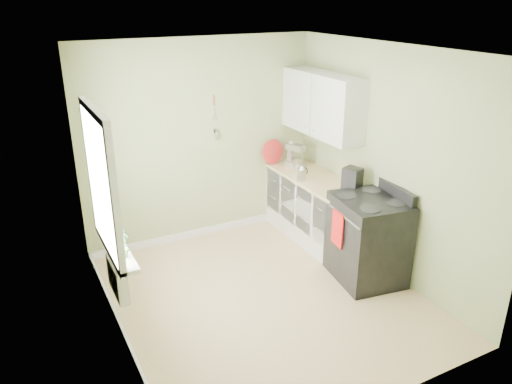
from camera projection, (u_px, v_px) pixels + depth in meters
name	position (u px, v px, depth m)	size (l,w,h in m)	color
floor	(265.00, 298.00, 5.62)	(3.20, 3.60, 0.02)	tan
ceiling	(267.00, 49.00, 4.61)	(3.20, 3.60, 0.02)	white
wall_back	(200.00, 142.00, 6.60)	(3.20, 0.02, 2.70)	#A8B47B
wall_left	(107.00, 216.00, 4.42)	(0.02, 3.60, 2.70)	#A8B47B
wall_right	(387.00, 163.00, 5.81)	(0.02, 3.60, 2.70)	#A8B47B
base_cabinets	(314.00, 209.00, 6.84)	(0.60, 1.60, 0.87)	white
countertop	(314.00, 178.00, 6.66)	(0.64, 1.60, 0.04)	beige
upper_cabinets	(322.00, 104.00, 6.45)	(0.35, 1.40, 0.80)	white
window	(100.00, 184.00, 4.61)	(0.06, 1.14, 1.44)	white
window_sill	(116.00, 247.00, 4.89)	(0.18, 1.14, 0.04)	white
radiator	(118.00, 279.00, 4.96)	(0.12, 0.50, 0.35)	white
wall_utensils	(215.00, 125.00, 6.58)	(0.02, 0.14, 0.58)	beige
stove	(368.00, 239.00, 5.84)	(0.84, 0.93, 1.15)	black
stand_mixer	(295.00, 156.00, 6.98)	(0.26, 0.33, 0.36)	#B2B2B7
kettle	(302.00, 173.00, 6.48)	(0.20, 0.12, 0.20)	silver
coffee_maker	(352.00, 181.00, 6.05)	(0.25, 0.26, 0.32)	black
red_tray	(273.00, 152.00, 7.08)	(0.36, 0.36, 0.02)	red
jar	(334.00, 194.00, 5.99)	(0.07, 0.07, 0.07)	beige
plant_a	(123.00, 243.00, 4.58)	(0.17, 0.11, 0.32)	#366D32
plant_b	(115.00, 229.00, 4.83)	(0.18, 0.14, 0.32)	#366D32
plant_c	(108.00, 219.00, 5.09)	(0.17, 0.17, 0.30)	#366D32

